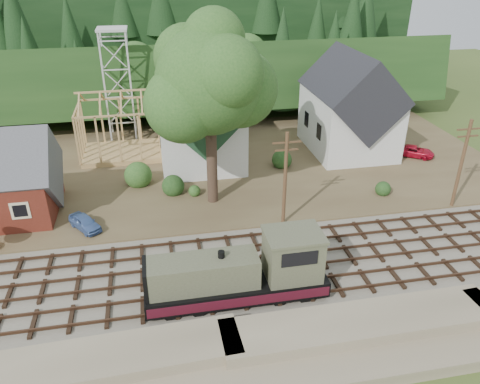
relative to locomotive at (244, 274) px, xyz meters
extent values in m
plane|color=#384C1E|center=(-2.10, 3.00, -2.01)|extent=(140.00, 140.00, 0.00)
cube|color=#7F7259|center=(-2.10, -5.50, -2.01)|extent=(64.00, 5.00, 1.60)
cube|color=#726B5B|center=(-2.10, 3.00, -1.93)|extent=(64.00, 11.00, 0.16)
cube|color=brown|center=(-2.10, 21.00, -1.86)|extent=(64.00, 26.00, 0.30)
cube|color=#1E3F19|center=(-2.10, 45.00, -2.01)|extent=(70.00, 28.96, 12.74)
cube|color=black|center=(-2.10, 61.00, -2.01)|extent=(80.00, 20.00, 12.00)
cube|color=silver|center=(-0.10, 23.00, 1.49)|extent=(8.00, 12.00, 6.40)
cube|color=#1C3E27|center=(-0.10, 23.00, 4.69)|extent=(8.40, 12.96, 8.40)
cube|color=silver|center=(-0.10, 17.00, 6.69)|extent=(2.40, 2.40, 4.00)
cone|color=#1C3E27|center=(-0.10, 17.00, 9.99)|extent=(5.37, 5.37, 2.60)
cube|color=silver|center=(15.90, 22.00, 1.49)|extent=(8.00, 10.00, 6.40)
cube|color=black|center=(15.90, 22.00, 4.69)|extent=(8.40, 10.80, 8.40)
cube|color=tan|center=(-8.10, 25.00, -1.46)|extent=(8.00, 6.00, 0.50)
cube|color=tan|center=(-8.10, 25.00, 5.19)|extent=(8.00, 0.18, 0.18)
cube|color=silver|center=(-9.50, 29.60, 4.29)|extent=(0.18, 0.18, 12.00)
cube|color=silver|center=(-6.70, 29.60, 4.29)|extent=(0.18, 0.18, 12.00)
cube|color=silver|center=(-9.50, 32.40, 4.29)|extent=(0.18, 0.18, 12.00)
cube|color=silver|center=(-6.70, 32.40, 4.29)|extent=(0.18, 0.18, 12.00)
cube|color=silver|center=(-8.10, 31.00, 10.29)|extent=(3.20, 3.20, 0.25)
cylinder|color=#38281E|center=(-0.10, 13.00, 2.29)|extent=(0.90, 0.90, 8.00)
sphere|color=#28531F|center=(-0.10, 13.00, 8.79)|extent=(8.40, 8.40, 8.40)
sphere|color=#28531F|center=(2.40, 14.00, 7.79)|extent=(6.40, 6.40, 6.40)
sphere|color=#28531F|center=(-2.30, 12.20, 7.29)|extent=(6.00, 6.00, 6.00)
cylinder|color=#4C331E|center=(4.90, 8.20, 1.99)|extent=(0.28, 0.28, 8.00)
cube|color=#4C331E|center=(4.90, 8.20, 5.19)|extent=(2.20, 0.12, 0.12)
cube|color=#4C331E|center=(4.90, 8.20, 4.59)|extent=(1.80, 0.12, 0.12)
cylinder|color=#4C331E|center=(19.90, 8.20, 1.99)|extent=(0.28, 0.28, 8.00)
cube|color=#4C331E|center=(19.90, 8.20, 5.19)|extent=(2.20, 0.12, 0.12)
cube|color=#4C331E|center=(19.90, 8.20, 4.59)|extent=(1.80, 0.12, 0.12)
cube|color=black|center=(-0.43, 0.00, -1.69)|extent=(11.15, 2.32, 0.33)
cube|color=black|center=(-0.43, 0.00, -0.99)|extent=(11.15, 2.69, 1.02)
cube|color=#4A4A36|center=(-2.47, 0.00, 0.50)|extent=(6.69, 2.14, 1.95)
cube|color=#4A4A36|center=(3.10, 0.00, 1.01)|extent=(3.34, 2.60, 2.97)
cube|color=#4A4A36|center=(3.10, 0.00, 2.54)|extent=(3.53, 2.79, 0.19)
cube|color=black|center=(3.10, -1.32, 1.66)|extent=(2.23, 0.06, 0.93)
cube|color=#4D101E|center=(-0.43, -1.36, -0.99)|extent=(11.15, 0.04, 0.65)
cube|color=#4D101E|center=(-0.43, 1.37, -0.99)|extent=(11.15, 0.04, 0.65)
cylinder|color=black|center=(-1.36, 0.00, 1.57)|extent=(0.41, 0.41, 0.65)
imported|color=#5071AC|center=(-10.59, 10.29, -1.15)|extent=(2.99, 3.46, 1.12)
imported|color=red|center=(22.23, 18.69, -1.15)|extent=(4.36, 3.79, 1.11)
camera|label=1|loc=(-4.65, -22.75, 17.82)|focal=35.00mm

